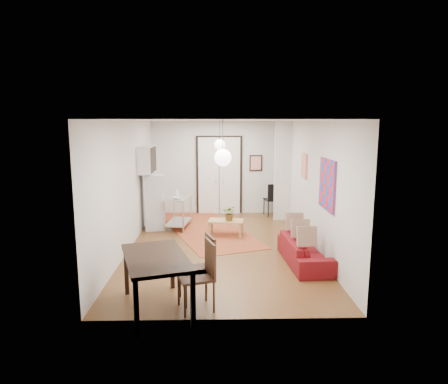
{
  "coord_description": "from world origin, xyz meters",
  "views": [
    {
      "loc": [
        -0.15,
        -8.95,
        2.86
      ],
      "look_at": [
        0.07,
        0.23,
        1.25
      ],
      "focal_mm": 32.0,
      "sensor_mm": 36.0,
      "label": 1
    }
  ],
  "objects_px": {
    "fridge": "(155,202)",
    "dining_table": "(156,262)",
    "coffee_table": "(226,222)",
    "dining_chair_far": "(196,268)",
    "dining_chair_near": "(197,262)",
    "black_side_chair": "(272,196)",
    "sofa": "(304,251)",
    "kitchen_counter": "(178,208)"
  },
  "relations": [
    {
      "from": "black_side_chair",
      "to": "coffee_table",
      "type": "bearing_deg",
      "value": 44.77
    },
    {
      "from": "fridge",
      "to": "dining_table",
      "type": "distance_m",
      "value": 4.79
    },
    {
      "from": "fridge",
      "to": "dining_chair_near",
      "type": "relative_size",
      "value": 1.39
    },
    {
      "from": "kitchen_counter",
      "to": "dining_table",
      "type": "height_order",
      "value": "kitchen_counter"
    },
    {
      "from": "coffee_table",
      "to": "sofa",
      "type": "bearing_deg",
      "value": -54.23
    },
    {
      "from": "kitchen_counter",
      "to": "black_side_chair",
      "type": "height_order",
      "value": "black_side_chair"
    },
    {
      "from": "sofa",
      "to": "coffee_table",
      "type": "distance_m",
      "value": 2.64
    },
    {
      "from": "sofa",
      "to": "dining_chair_near",
      "type": "relative_size",
      "value": 1.73
    },
    {
      "from": "fridge",
      "to": "dining_table",
      "type": "xyz_separation_m",
      "value": [
        0.71,
        -4.74,
        0.03
      ]
    },
    {
      "from": "kitchen_counter",
      "to": "fridge",
      "type": "relative_size",
      "value": 0.82
    },
    {
      "from": "sofa",
      "to": "black_side_chair",
      "type": "distance_m",
      "value": 4.46
    },
    {
      "from": "sofa",
      "to": "dining_chair_near",
      "type": "bearing_deg",
      "value": 122.41
    },
    {
      "from": "black_side_chair",
      "to": "kitchen_counter",
      "type": "bearing_deg",
      "value": 17.54
    },
    {
      "from": "fridge",
      "to": "black_side_chair",
      "type": "relative_size",
      "value": 1.46
    },
    {
      "from": "dining_chair_near",
      "to": "black_side_chair",
      "type": "height_order",
      "value": "dining_chair_near"
    },
    {
      "from": "black_side_chair",
      "to": "sofa",
      "type": "bearing_deg",
      "value": 78.42
    },
    {
      "from": "dining_chair_near",
      "to": "black_side_chair",
      "type": "relative_size",
      "value": 1.05
    },
    {
      "from": "black_side_chair",
      "to": "dining_table",
      "type": "bearing_deg",
      "value": 55.17
    },
    {
      "from": "fridge",
      "to": "dining_chair_far",
      "type": "relative_size",
      "value": 1.39
    },
    {
      "from": "sofa",
      "to": "dining_table",
      "type": "bearing_deg",
      "value": 122.05
    },
    {
      "from": "kitchen_counter",
      "to": "dining_chair_near",
      "type": "relative_size",
      "value": 1.13
    },
    {
      "from": "dining_chair_near",
      "to": "fridge",
      "type": "bearing_deg",
      "value": 179.4
    },
    {
      "from": "coffee_table",
      "to": "dining_table",
      "type": "height_order",
      "value": "dining_table"
    },
    {
      "from": "sofa",
      "to": "fridge",
      "type": "distance_m",
      "value": 4.45
    },
    {
      "from": "coffee_table",
      "to": "fridge",
      "type": "xyz_separation_m",
      "value": [
        -1.89,
        0.65,
        0.4
      ]
    },
    {
      "from": "coffee_table",
      "to": "dining_chair_far",
      "type": "height_order",
      "value": "dining_chair_far"
    },
    {
      "from": "dining_table",
      "to": "dining_chair_far",
      "type": "xyz_separation_m",
      "value": [
        0.6,
        0.11,
        -0.15
      ]
    },
    {
      "from": "sofa",
      "to": "dining_table",
      "type": "xyz_separation_m",
      "value": [
        -2.72,
        -1.95,
        0.5
      ]
    },
    {
      "from": "coffee_table",
      "to": "fridge",
      "type": "relative_size",
      "value": 0.64
    },
    {
      "from": "coffee_table",
      "to": "dining_chair_near",
      "type": "xyz_separation_m",
      "value": [
        -0.58,
        -3.68,
        0.28
      ]
    },
    {
      "from": "dining_chair_near",
      "to": "dining_chair_far",
      "type": "bearing_deg",
      "value": -17.4
    },
    {
      "from": "sofa",
      "to": "kitchen_counter",
      "type": "relative_size",
      "value": 1.53
    },
    {
      "from": "coffee_table",
      "to": "fridge",
      "type": "bearing_deg",
      "value": 161.13
    },
    {
      "from": "dining_chair_far",
      "to": "dining_table",
      "type": "bearing_deg",
      "value": -97.09
    },
    {
      "from": "fridge",
      "to": "black_side_chair",
      "type": "distance_m",
      "value": 3.78
    },
    {
      "from": "coffee_table",
      "to": "dining_table",
      "type": "xyz_separation_m",
      "value": [
        -1.18,
        -4.09,
        0.43
      ]
    },
    {
      "from": "dining_chair_near",
      "to": "black_side_chair",
      "type": "xyz_separation_m",
      "value": [
        2.09,
        5.99,
        -0.03
      ]
    },
    {
      "from": "dining_table",
      "to": "fridge",
      "type": "bearing_deg",
      "value": 98.48
    },
    {
      "from": "fridge",
      "to": "black_side_chair",
      "type": "bearing_deg",
      "value": 18.03
    },
    {
      "from": "coffee_table",
      "to": "kitchen_counter",
      "type": "distance_m",
      "value": 1.48
    },
    {
      "from": "dining_chair_far",
      "to": "black_side_chair",
      "type": "height_order",
      "value": "dining_chair_far"
    },
    {
      "from": "sofa",
      "to": "dining_chair_far",
      "type": "height_order",
      "value": "dining_chair_far"
    }
  ]
}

